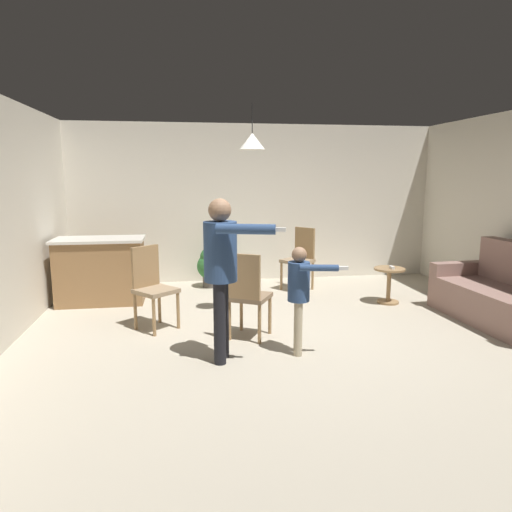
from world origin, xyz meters
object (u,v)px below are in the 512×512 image
couch_floral (503,297)px  side_table_by_couch (389,281)px  dining_chair_near_wall (152,284)px  person_adult (222,262)px  kitchen_counter (101,271)px  dining_chair_centre_back (300,256)px  dining_chair_by_counter (248,292)px  person_child (300,288)px  potted_plant_corner (210,265)px  spare_remote_on_table (392,267)px

couch_floral → side_table_by_couch: size_ratio=3.54×
dining_chair_near_wall → person_adult: bearing=82.7°
kitchen_counter → person_adult: (1.57, -2.40, 0.53)m
dining_chair_centre_back → dining_chair_by_counter: bearing=114.0°
person_adult → person_child: size_ratio=1.44×
couch_floral → kitchen_counter: couch_floral is taller
dining_chair_centre_back → potted_plant_corner: 1.49m
dining_chair_by_counter → side_table_by_couch: bearing=56.6°
dining_chair_by_counter → spare_remote_on_table: dining_chair_by_counter is taller
side_table_by_couch → dining_chair_near_wall: (-3.31, -0.61, 0.22)m
spare_remote_on_table → dining_chair_near_wall: bearing=-170.4°
side_table_by_couch → spare_remote_on_table: (0.01, -0.05, 0.21)m
dining_chair_by_counter → dining_chair_centre_back: size_ratio=1.00×
person_adult → potted_plant_corner: bearing=-165.6°
couch_floral → person_adult: 3.71m
side_table_by_couch → dining_chair_near_wall: size_ratio=0.52×
person_child → side_table_by_couch: bearing=145.0°
kitchen_counter → dining_chair_centre_back: dining_chair_centre_back is taller
dining_chair_near_wall → spare_remote_on_table: dining_chair_near_wall is taller
person_adult → person_child: (0.80, 0.06, -0.31)m
dining_chair_centre_back → potted_plant_corner: size_ratio=1.50×
side_table_by_couch → spare_remote_on_table: 0.22m
person_adult → potted_plant_corner: 3.20m
couch_floral → dining_chair_near_wall: bearing=81.0°
potted_plant_corner → dining_chair_centre_back: bearing=-14.0°
side_table_by_couch → person_child: size_ratio=0.46×
kitchen_counter → person_child: (2.37, -2.34, 0.22)m
person_adult → dining_chair_near_wall: 1.44m
kitchen_counter → dining_chair_centre_back: 3.08m
dining_chair_by_counter → person_child: bearing=-19.0°
dining_chair_near_wall → spare_remote_on_table: bearing=148.6°
dining_chair_by_counter → potted_plant_corner: 2.58m
kitchen_counter → spare_remote_on_table: bearing=-9.6°
dining_chair_centre_back → person_child: bearing=127.6°
person_child → dining_chair_centre_back: (0.69, 2.71, -0.16)m
dining_chair_by_counter → dining_chair_centre_back: same height
dining_chair_by_counter → dining_chair_centre_back: (1.16, 2.20, 0.00)m
couch_floral → spare_remote_on_table: 1.46m
couch_floral → kitchen_counter: size_ratio=1.46×
couch_floral → side_table_by_couch: (-1.03, 1.07, -0.00)m
person_adult → spare_remote_on_table: person_adult is taller
person_child → dining_chair_centre_back: 2.80m
person_adult → dining_chair_centre_back: bearing=167.0°
side_table_by_couch → dining_chair_centre_back: bearing=136.2°
dining_chair_by_counter → potted_plant_corner: dining_chair_by_counter is taller
kitchen_counter → dining_chair_by_counter: size_ratio=1.26×
kitchen_counter → person_adult: 2.92m
side_table_by_couch → kitchen_counter: bearing=171.0°
person_child → dining_chair_by_counter: 0.71m
dining_chair_near_wall → potted_plant_corner: bearing=-153.0°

